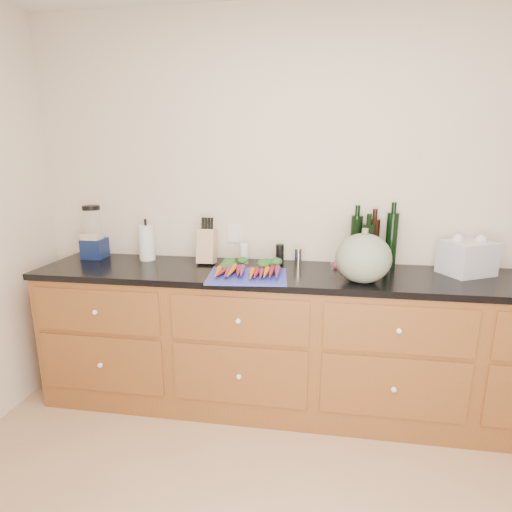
% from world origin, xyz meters
% --- Properties ---
extents(wall_back, '(4.10, 0.05, 2.60)m').
position_xyz_m(wall_back, '(0.00, 1.62, 1.30)').
color(wall_back, beige).
rests_on(wall_back, ground).
extents(cabinets, '(3.60, 0.64, 0.90)m').
position_xyz_m(cabinets, '(0.00, 1.30, 0.45)').
color(cabinets, brown).
rests_on(cabinets, ground).
extents(countertop, '(3.64, 0.62, 0.04)m').
position_xyz_m(countertop, '(0.00, 1.30, 0.92)').
color(countertop, black).
rests_on(countertop, cabinets).
extents(cutting_board, '(0.51, 0.40, 0.01)m').
position_xyz_m(cutting_board, '(-0.42, 1.14, 0.95)').
color(cutting_board, '#2A36B0').
rests_on(cutting_board, countertop).
extents(carrots, '(0.40, 0.29, 0.06)m').
position_xyz_m(carrots, '(-0.42, 1.18, 0.98)').
color(carrots, '#CE6418').
rests_on(carrots, cutting_board).
extents(squash, '(0.32, 0.32, 0.29)m').
position_xyz_m(squash, '(0.25, 1.15, 1.08)').
color(squash, slate).
rests_on(squash, countertop).
extents(blender_appliance, '(0.15, 0.15, 0.38)m').
position_xyz_m(blender_appliance, '(-1.60, 1.46, 1.11)').
color(blender_appliance, '#0F1E4A').
rests_on(blender_appliance, countertop).
extents(paper_towel, '(0.11, 0.11, 0.25)m').
position_xyz_m(paper_towel, '(-1.20, 1.46, 1.06)').
color(paper_towel, silver).
rests_on(paper_towel, countertop).
extents(knife_block, '(0.12, 0.12, 0.23)m').
position_xyz_m(knife_block, '(-0.76, 1.44, 1.06)').
color(knife_block, tan).
rests_on(knife_block, countertop).
extents(grinder_salt, '(0.06, 0.06, 0.13)m').
position_xyz_m(grinder_salt, '(-0.51, 1.48, 1.01)').
color(grinder_salt, white).
rests_on(grinder_salt, countertop).
extents(grinder_pepper, '(0.05, 0.05, 0.14)m').
position_xyz_m(grinder_pepper, '(-0.26, 1.48, 1.01)').
color(grinder_pepper, black).
rests_on(grinder_pepper, countertop).
extents(canister_chrome, '(0.05, 0.05, 0.11)m').
position_xyz_m(canister_chrome, '(-0.13, 1.48, 1.00)').
color(canister_chrome, white).
rests_on(canister_chrome, countertop).
extents(tomato_box, '(0.14, 0.12, 0.07)m').
position_xyz_m(tomato_box, '(0.15, 1.47, 0.97)').
color(tomato_box, white).
rests_on(tomato_box, countertop).
extents(bottles, '(0.30, 0.15, 0.36)m').
position_xyz_m(bottles, '(0.35, 1.51, 1.10)').
color(bottles, black).
rests_on(bottles, countertop).
extents(grocery_bag, '(0.35, 0.33, 0.21)m').
position_xyz_m(grocery_bag, '(0.91, 1.42, 1.04)').
color(grocery_bag, silver).
rests_on(grocery_bag, countertop).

